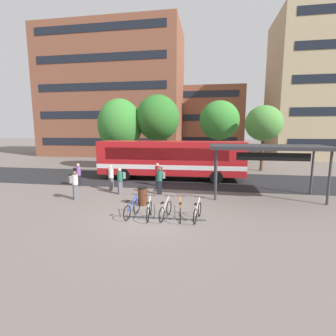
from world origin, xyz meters
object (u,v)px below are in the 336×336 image
(parked_bicycle_silver_2, at_px, (165,211))
(commuter_grey_pack_5, at_px, (160,179))
(parked_bicycle_blue_0, at_px, (132,209))
(parked_bicycle_orange_3, at_px, (180,211))
(parked_bicycle_white_4, at_px, (197,212))
(parked_bicycle_silver_1, at_px, (149,211))
(street_tree_1, at_px, (219,120))
(street_tree_0, at_px, (120,125))
(city_bus, at_px, (172,158))
(street_tree_3, at_px, (158,118))
(commuter_grey_pack_4, at_px, (75,183))
(commuter_grey_pack_0, at_px, (120,179))
(commuter_black_pack_2, at_px, (78,173))
(trash_bin, at_px, (143,196))
(commuter_red_pack_3, at_px, (111,176))
(street_tree_2, at_px, (264,123))

(parked_bicycle_silver_2, xyz_separation_m, commuter_grey_pack_5, (-1.11, 4.31, 0.63))
(parked_bicycle_silver_2, bearing_deg, parked_bicycle_blue_0, 101.08)
(parked_bicycle_orange_3, distance_m, parked_bicycle_white_4, 0.79)
(parked_bicycle_silver_1, distance_m, street_tree_1, 18.99)
(parked_bicycle_silver_1, xyz_separation_m, parked_bicycle_white_4, (2.25, 0.16, 0.00))
(street_tree_0, bearing_deg, city_bus, -39.41)
(city_bus, relative_size, street_tree_3, 1.55)
(parked_bicycle_blue_0, distance_m, commuter_grey_pack_5, 4.42)
(parked_bicycle_blue_0, height_order, commuter_grey_pack_4, commuter_grey_pack_4)
(parked_bicycle_blue_0, relative_size, street_tree_3, 0.22)
(city_bus, relative_size, parked_bicycle_silver_1, 7.04)
(commuter_grey_pack_5, bearing_deg, street_tree_1, -130.35)
(parked_bicycle_orange_3, distance_m, commuter_grey_pack_0, 5.87)
(parked_bicycle_silver_2, height_order, commuter_grey_pack_5, commuter_grey_pack_5)
(commuter_black_pack_2, relative_size, trash_bin, 1.64)
(parked_bicycle_white_4, xyz_separation_m, commuter_grey_pack_4, (-7.39, 2.22, 0.62))
(commuter_grey_pack_5, relative_size, trash_bin, 1.71)
(commuter_red_pack_3, relative_size, commuter_grey_pack_5, 0.99)
(parked_bicycle_white_4, distance_m, street_tree_2, 16.74)
(parked_bicycle_white_4, relative_size, street_tree_3, 0.22)
(parked_bicycle_silver_1, relative_size, street_tree_0, 0.23)
(parked_bicycle_orange_3, bearing_deg, commuter_grey_pack_0, 41.92)
(parked_bicycle_white_4, height_order, street_tree_1, street_tree_1)
(parked_bicycle_silver_1, relative_size, commuter_grey_pack_5, 0.98)
(trash_bin, bearing_deg, commuter_black_pack_2, 147.62)
(parked_bicycle_white_4, height_order, commuter_grey_pack_5, commuter_grey_pack_5)
(commuter_grey_pack_5, distance_m, street_tree_3, 11.80)
(parked_bicycle_silver_1, relative_size, commuter_red_pack_3, 0.98)
(commuter_black_pack_2, height_order, street_tree_2, street_tree_2)
(parked_bicycle_silver_1, distance_m, commuter_red_pack_3, 6.27)
(parked_bicycle_blue_0, distance_m, street_tree_1, 19.09)
(parked_bicycle_silver_1, bearing_deg, parked_bicycle_white_4, -92.42)
(commuter_grey_pack_0, relative_size, street_tree_0, 0.23)
(commuter_black_pack_2, xyz_separation_m, commuter_red_pack_3, (2.94, -0.91, 0.05))
(city_bus, distance_m, parked_bicycle_white_4, 9.70)
(commuter_grey_pack_0, height_order, commuter_red_pack_3, commuter_red_pack_3)
(commuter_grey_pack_4, bearing_deg, street_tree_1, 11.92)
(city_bus, xyz_separation_m, commuter_grey_pack_0, (-2.55, -5.35, -0.79))
(commuter_grey_pack_4, height_order, street_tree_3, street_tree_3)
(parked_bicycle_silver_1, xyz_separation_m, street_tree_2, (8.03, 15.25, 4.38))
(parked_bicycle_silver_2, xyz_separation_m, street_tree_0, (-7.49, 14.52, 4.24))
(parked_bicycle_silver_2, bearing_deg, commuter_grey_pack_5, 24.30)
(commuter_grey_pack_5, height_order, street_tree_1, street_tree_1)
(parked_bicycle_orange_3, distance_m, commuter_grey_pack_4, 6.99)
(parked_bicycle_blue_0, height_order, commuter_grey_pack_5, commuter_grey_pack_5)
(parked_bicycle_silver_1, height_order, parked_bicycle_orange_3, same)
(city_bus, height_order, street_tree_2, street_tree_2)
(parked_bicycle_silver_2, distance_m, trash_bin, 2.47)
(trash_bin, distance_m, street_tree_3, 14.14)
(city_bus, height_order, commuter_black_pack_2, city_bus)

